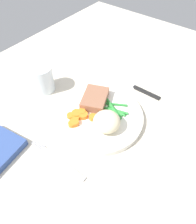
% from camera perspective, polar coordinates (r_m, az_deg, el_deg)
% --- Properties ---
extents(dining_table, '(1.20, 0.90, 0.02)m').
position_cam_1_polar(dining_table, '(0.64, -0.38, 1.39)').
color(dining_table, beige).
rests_on(dining_table, ground).
extents(dinner_plate, '(0.24, 0.24, 0.02)m').
position_cam_1_polar(dinner_plate, '(0.59, 0.00, -1.18)').
color(dinner_plate, white).
rests_on(dinner_plate, dining_table).
extents(meat_portion, '(0.11, 0.09, 0.02)m').
position_cam_1_polar(meat_portion, '(0.61, -0.98, 3.59)').
color(meat_portion, '#936047').
rests_on(meat_portion, dinner_plate).
extents(mashed_potatoes, '(0.07, 0.07, 0.05)m').
position_cam_1_polar(mashed_potatoes, '(0.53, 2.29, -2.54)').
color(mashed_potatoes, beige).
rests_on(mashed_potatoes, dinner_plate).
extents(carrot_slices, '(0.07, 0.07, 0.01)m').
position_cam_1_polar(carrot_slices, '(0.57, -5.08, -1.30)').
color(carrot_slices, orange).
rests_on(carrot_slices, dinner_plate).
extents(green_beans, '(0.07, 0.09, 0.01)m').
position_cam_1_polar(green_beans, '(0.59, 3.86, 0.66)').
color(green_beans, '#2D8C38').
rests_on(green_beans, dinner_plate).
extents(fork, '(0.01, 0.17, 0.00)m').
position_cam_1_polar(fork, '(0.53, -10.59, -12.13)').
color(fork, silver).
rests_on(fork, dining_table).
extents(knife, '(0.02, 0.20, 0.01)m').
position_cam_1_polar(knife, '(0.69, 8.82, 6.82)').
color(knife, black).
rests_on(knife, dining_table).
extents(water_glass, '(0.07, 0.07, 0.08)m').
position_cam_1_polar(water_glass, '(0.67, -14.36, 8.04)').
color(water_glass, silver).
rests_on(water_glass, dining_table).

